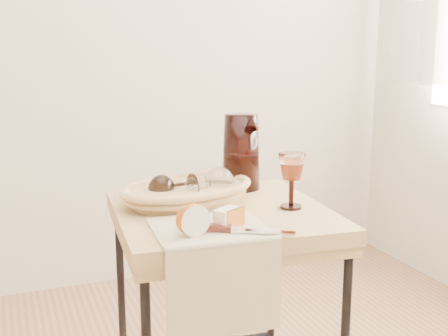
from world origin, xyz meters
name	(u,v)px	position (x,y,z in m)	size (l,w,h in m)	color
wall_back	(46,8)	(0.00, 1.80, 1.35)	(3.60, 0.00, 2.70)	beige
side_table	(222,330)	(0.33, 0.45, 0.37)	(0.58, 0.58, 0.74)	olive
tea_towel	(209,228)	(0.23, 0.28, 0.74)	(0.28, 0.25, 0.01)	beige
bread_basket	(188,193)	(0.26, 0.54, 0.76)	(0.37, 0.25, 0.06)	#A47E46
goblet_lying_a	(175,186)	(0.23, 0.56, 0.79)	(0.12, 0.08, 0.08)	black
goblet_lying_b	(208,184)	(0.31, 0.52, 0.79)	(0.14, 0.09, 0.09)	white
pitcher	(241,152)	(0.47, 0.64, 0.86)	(0.16, 0.24, 0.28)	black
wine_goblet	(292,181)	(0.51, 0.38, 0.82)	(0.08, 0.08, 0.16)	white
apple_half	(192,219)	(0.18, 0.25, 0.78)	(0.08, 0.04, 0.08)	#B40800
apple_wedge	(227,218)	(0.28, 0.27, 0.77)	(0.07, 0.04, 0.05)	white
table_knife	(239,229)	(0.29, 0.22, 0.75)	(0.24, 0.03, 0.02)	silver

